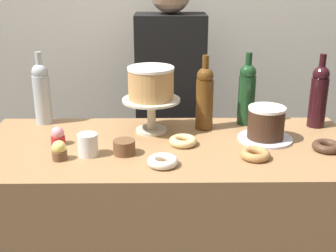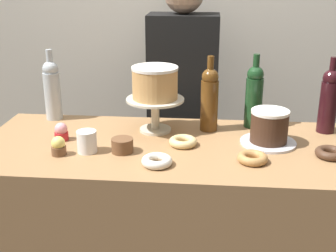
{
  "view_description": "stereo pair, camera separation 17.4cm",
  "coord_description": "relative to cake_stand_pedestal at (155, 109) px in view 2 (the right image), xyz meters",
  "views": [
    {
      "loc": [
        -0.02,
        -1.64,
        1.62
      ],
      "look_at": [
        0.0,
        0.0,
        1.03
      ],
      "focal_mm": 47.22,
      "sensor_mm": 36.0,
      "label": 1
    },
    {
      "loc": [
        0.15,
        -1.63,
        1.62
      ],
      "look_at": [
        0.0,
        0.0,
        1.03
      ],
      "focal_mm": 47.22,
      "sensor_mm": 36.0,
      "label": 2
    }
  ],
  "objects": [
    {
      "name": "back_wall",
      "position": [
        0.07,
        0.75,
        0.25
      ],
      "size": [
        6.0,
        0.05,
        2.6
      ],
      "color": "beige",
      "rests_on": "ground_plane"
    },
    {
      "name": "coffee_cup_ceramic",
      "position": [
        -0.23,
        -0.26,
        -0.06
      ],
      "size": [
        0.08,
        0.08,
        0.08
      ],
      "color": "white",
      "rests_on": "display_counter"
    },
    {
      "name": "cupcake_strawberry",
      "position": [
        -0.37,
        -0.14,
        -0.07
      ],
      "size": [
        0.06,
        0.06,
        0.07
      ],
      "color": "red",
      "rests_on": "display_counter"
    },
    {
      "name": "barista_figure",
      "position": [
        0.09,
        0.47,
        -0.21
      ],
      "size": [
        0.36,
        0.22,
        1.6
      ],
      "color": "black",
      "rests_on": "ground_plane"
    },
    {
      "name": "wine_bottle_clear",
      "position": [
        -0.49,
        0.12,
        0.04
      ],
      "size": [
        0.08,
        0.08,
        0.33
      ],
      "color": "#B2BCC1",
      "rests_on": "display_counter"
    },
    {
      "name": "donut_sugar",
      "position": [
        0.05,
        -0.35,
        -0.08
      ],
      "size": [
        0.11,
        0.11,
        0.03
      ],
      "color": "silver",
      "rests_on": "display_counter"
    },
    {
      "name": "donut_maple",
      "position": [
        0.39,
        -0.29,
        -0.08
      ],
      "size": [
        0.11,
        0.11,
        0.03
      ],
      "color": "#B27F47",
      "rests_on": "display_counter"
    },
    {
      "name": "wine_bottle_green",
      "position": [
        0.42,
        0.1,
        0.04
      ],
      "size": [
        0.08,
        0.08,
        0.33
      ],
      "color": "#193D1E",
      "rests_on": "display_counter"
    },
    {
      "name": "silver_serving_platter",
      "position": [
        0.47,
        -0.11,
        -0.1
      ],
      "size": [
        0.22,
        0.22,
        0.01
      ],
      "color": "silver",
      "rests_on": "display_counter"
    },
    {
      "name": "white_layer_cake",
      "position": [
        0.0,
        0.0,
        0.11
      ],
      "size": [
        0.19,
        0.19,
        0.14
      ],
      "color": "tan",
      "rests_on": "cake_stand_pedestal"
    },
    {
      "name": "cupcake_lemon",
      "position": [
        -0.33,
        -0.29,
        -0.07
      ],
      "size": [
        0.06,
        0.06,
        0.07
      ],
      "color": "brown",
      "rests_on": "display_counter"
    },
    {
      "name": "cookie_stack",
      "position": [
        -0.1,
        -0.25,
        -0.07
      ],
      "size": [
        0.08,
        0.08,
        0.05
      ],
      "color": "brown",
      "rests_on": "display_counter"
    },
    {
      "name": "cake_stand_pedestal",
      "position": [
        0.0,
        0.0,
        0.0
      ],
      "size": [
        0.25,
        0.25,
        0.15
      ],
      "color": "beige",
      "rests_on": "display_counter"
    },
    {
      "name": "wine_bottle_dark_red",
      "position": [
        0.73,
        0.06,
        0.04
      ],
      "size": [
        0.08,
        0.08,
        0.33
      ],
      "color": "black",
      "rests_on": "display_counter"
    },
    {
      "name": "donut_glazed",
      "position": [
        0.13,
        -0.16,
        -0.08
      ],
      "size": [
        0.11,
        0.11,
        0.03
      ],
      "color": "#E0C17F",
      "rests_on": "display_counter"
    },
    {
      "name": "donut_chocolate",
      "position": [
        0.69,
        -0.22,
        -0.08
      ],
      "size": [
        0.11,
        0.11,
        0.03
      ],
      "color": "#472D1E",
      "rests_on": "display_counter"
    },
    {
      "name": "wine_bottle_amber",
      "position": [
        0.23,
        0.03,
        0.04
      ],
      "size": [
        0.08,
        0.08,
        0.33
      ],
      "color": "#5B3814",
      "rests_on": "display_counter"
    },
    {
      "name": "display_counter",
      "position": [
        0.07,
        -0.16,
        -0.57
      ],
      "size": [
        1.53,
        0.67,
        0.95
      ],
      "color": "#997047",
      "rests_on": "ground_plane"
    },
    {
      "name": "chocolate_round_cake",
      "position": [
        0.47,
        -0.11,
        -0.02
      ],
      "size": [
        0.15,
        0.15,
        0.13
      ],
      "color": "#3D2619",
      "rests_on": "silver_serving_platter"
    }
  ]
}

